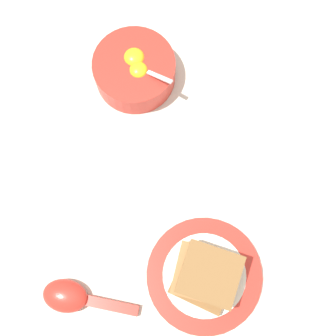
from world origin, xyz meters
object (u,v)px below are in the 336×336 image
at_px(toast_sandwich, 205,276).
at_px(soup_spoon, 72,297).
at_px(egg_bowl, 135,70).
at_px(toast_plate, 204,275).

bearing_deg(toast_sandwich, soup_spoon, 80.66).
bearing_deg(soup_spoon, toast_sandwich, -99.34).
distance_m(egg_bowl, toast_sandwich, 0.37).
xyz_separation_m(egg_bowl, toast_plate, (-0.37, -0.00, -0.02)).
height_order(toast_plate, toast_sandwich, toast_sandwich).
distance_m(egg_bowl, soup_spoon, 0.40).
relative_size(toast_sandwich, soup_spoon, 0.86).
bearing_deg(toast_sandwich, egg_bowl, 0.11).
xyz_separation_m(toast_plate, toast_sandwich, (-0.00, 0.00, 0.04)).
height_order(egg_bowl, toast_sandwich, egg_bowl).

